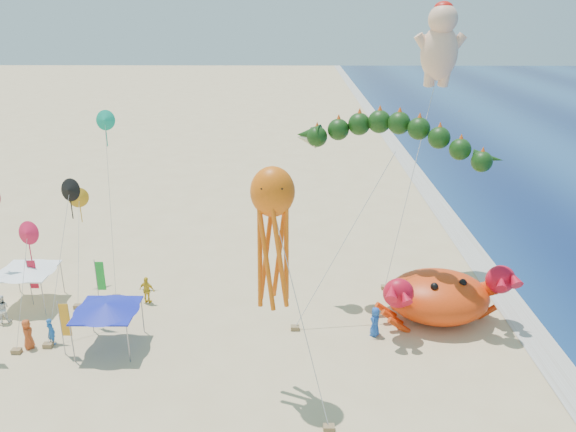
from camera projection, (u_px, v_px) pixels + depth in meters
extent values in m
plane|color=#D1B784|center=(323.00, 335.00, 31.97)|extent=(320.00, 320.00, 0.00)
plane|color=silver|center=(534.00, 336.00, 31.83)|extent=(320.00, 320.00, 0.00)
ellipsoid|color=red|center=(438.00, 296.00, 33.29)|extent=(7.15, 6.42, 2.88)
sphere|color=#B80B21|center=(388.00, 286.00, 31.75)|extent=(1.71, 1.71, 1.71)
sphere|color=black|center=(428.00, 285.00, 31.91)|extent=(0.44, 0.44, 0.44)
sphere|color=#B80B21|center=(502.00, 287.00, 31.67)|extent=(1.71, 1.71, 1.71)
sphere|color=black|center=(460.00, 285.00, 31.89)|extent=(0.44, 0.44, 0.44)
cone|color=black|center=(304.00, 140.00, 31.87)|extent=(1.56, 1.15, 1.27)
cylinder|color=#B2B2B2|center=(345.00, 240.00, 32.24)|extent=(5.76, 3.26, 9.68)
cube|color=olive|center=(295.00, 328.00, 32.46)|extent=(0.50, 0.35, 0.25)
ellipsoid|color=#FFC09B|center=(439.00, 53.00, 36.69)|extent=(2.43, 2.00, 3.57)
sphere|color=#FFC09B|center=(443.00, 19.00, 35.76)|extent=(1.87, 1.87, 1.87)
ellipsoid|color=red|center=(444.00, 8.00, 35.63)|extent=(1.21, 1.21, 0.85)
cylinder|color=#B2B2B2|center=(411.00, 181.00, 37.18)|extent=(3.46, 5.00, 13.19)
cube|color=olive|center=(385.00, 287.00, 37.18)|extent=(0.50, 0.35, 0.25)
ellipsoid|color=#EA600C|center=(272.00, 192.00, 24.37)|extent=(1.97, 1.77, 2.26)
cylinder|color=#B2B2B2|center=(301.00, 317.00, 24.66)|extent=(2.57, 3.32, 9.22)
cube|color=olive|center=(329.00, 428.00, 24.72)|extent=(0.50, 0.35, 0.25)
cylinder|color=gray|center=(73.00, 344.00, 29.20)|extent=(0.06, 0.06, 2.20)
cylinder|color=gray|center=(128.00, 344.00, 29.17)|extent=(0.06, 0.06, 2.20)
cylinder|color=gray|center=(92.00, 315.00, 31.94)|extent=(0.06, 0.06, 2.20)
cylinder|color=gray|center=(143.00, 315.00, 31.91)|extent=(0.06, 0.06, 2.20)
cube|color=#131DA6|center=(107.00, 310.00, 30.15)|extent=(3.16, 3.16, 0.08)
cone|color=#131DA6|center=(106.00, 306.00, 30.07)|extent=(3.48, 3.48, 0.45)
cylinder|color=gray|center=(43.00, 299.00, 33.68)|extent=(0.06, 0.06, 2.20)
cylinder|color=gray|center=(18.00, 277.00, 36.45)|extent=(0.06, 0.06, 2.20)
cylinder|color=gray|center=(62.00, 277.00, 36.41)|extent=(0.06, 0.06, 2.20)
cube|color=white|center=(27.00, 271.00, 34.66)|extent=(3.16, 3.16, 0.08)
cone|color=white|center=(26.00, 268.00, 34.58)|extent=(3.48, 3.48, 0.45)
cylinder|color=gray|center=(61.00, 328.00, 29.68)|extent=(0.05, 0.05, 3.20)
cube|color=orange|center=(65.00, 320.00, 29.50)|extent=(0.50, 0.04, 1.90)
cylinder|color=gray|center=(30.00, 282.00, 34.71)|extent=(0.05, 0.05, 3.20)
cube|color=red|center=(33.00, 274.00, 34.53)|extent=(0.50, 0.04, 1.90)
cylinder|color=gray|center=(97.00, 283.00, 34.52)|extent=(0.05, 0.05, 3.20)
cube|color=green|center=(101.00, 276.00, 34.34)|extent=(0.50, 0.04, 1.90)
imported|color=#BE481E|center=(28.00, 334.00, 30.51)|extent=(0.85, 0.99, 1.72)
imported|color=gold|center=(147.00, 290.00, 35.19)|extent=(1.12, 0.71, 1.78)
imported|color=blue|center=(51.00, 331.00, 30.89)|extent=(0.68, 0.60, 1.57)
imported|color=#1E4FB1|center=(375.00, 322.00, 31.68)|extent=(0.87, 1.01, 1.74)
imported|color=white|center=(2.00, 309.00, 33.01)|extent=(0.99, 0.84, 1.77)
cone|color=orange|center=(79.00, 198.00, 36.54)|extent=(1.30, 0.51, 1.32)
cylinder|color=#B2B2B2|center=(80.00, 248.00, 36.14)|extent=(0.55, 3.04, 5.67)
cube|color=olive|center=(81.00, 299.00, 35.73)|extent=(0.50, 0.35, 0.25)
cone|color=#DE1842|center=(27.00, 233.00, 30.15)|extent=(1.30, 0.51, 1.32)
cylinder|color=#B2B2B2|center=(28.00, 297.00, 29.80)|extent=(0.55, 3.04, 5.90)
cube|color=olive|center=(30.00, 361.00, 29.42)|extent=(0.50, 0.35, 0.25)
cone|color=black|center=(69.00, 190.00, 31.21)|extent=(1.30, 0.51, 1.32)
cylinder|color=#B2B2B2|center=(73.00, 266.00, 31.19)|extent=(0.55, 3.04, 7.76)
cube|color=olive|center=(77.00, 341.00, 31.13)|extent=(0.50, 0.35, 0.25)
cone|color=#0E9C78|center=(105.00, 120.00, 35.51)|extent=(1.30, 0.51, 1.32)
cylinder|color=#B2B2B2|center=(111.00, 208.00, 35.98)|extent=(0.55, 3.04, 10.60)
cube|color=olive|center=(116.00, 293.00, 36.42)|extent=(0.50, 0.35, 0.25)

